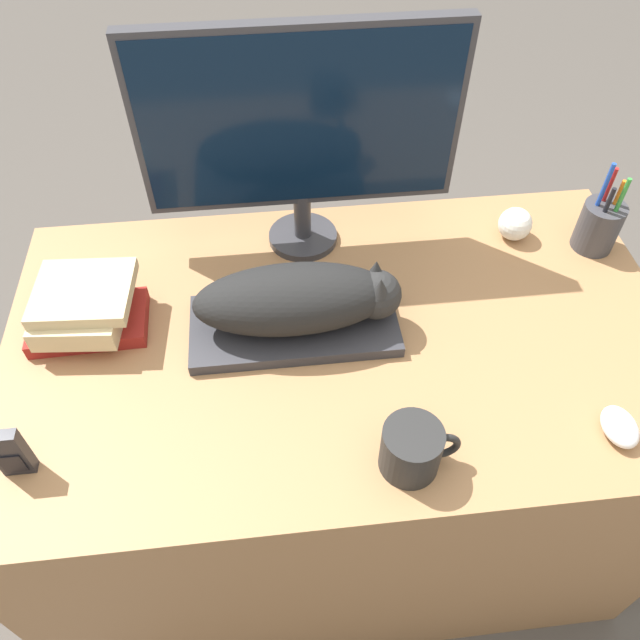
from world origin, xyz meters
name	(u,v)px	position (x,y,z in m)	size (l,w,h in m)	color
desk	(339,433)	(0.00, 0.38, 0.37)	(1.29, 0.76, 0.73)	#9E7047
keyboard	(294,326)	(-0.09, 0.40, 0.74)	(0.39, 0.18, 0.02)	#2D2D33
cat	(303,298)	(-0.07, 0.40, 0.82)	(0.38, 0.14, 0.12)	black
monitor	(300,127)	(-0.05, 0.65, 1.01)	(0.61, 0.15, 0.47)	#333338
computer_mouse	(620,427)	(0.42, 0.11, 0.75)	(0.06, 0.08, 0.04)	silver
coffee_mug	(413,449)	(0.07, 0.09, 0.78)	(0.13, 0.10, 0.09)	black
pen_cup	(599,225)	(0.57, 0.57, 0.79)	(0.09, 0.09, 0.21)	#38383D
baseball	(515,224)	(0.41, 0.61, 0.77)	(0.07, 0.07, 0.07)	silver
phone	(11,453)	(-0.55, 0.15, 0.78)	(0.05, 0.02, 0.10)	black
book_stack	(85,310)	(-0.48, 0.45, 0.78)	(0.22, 0.18, 0.10)	maroon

